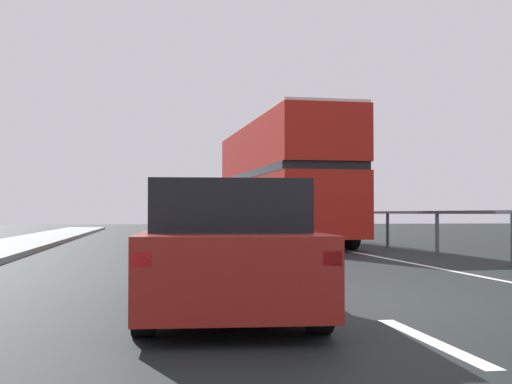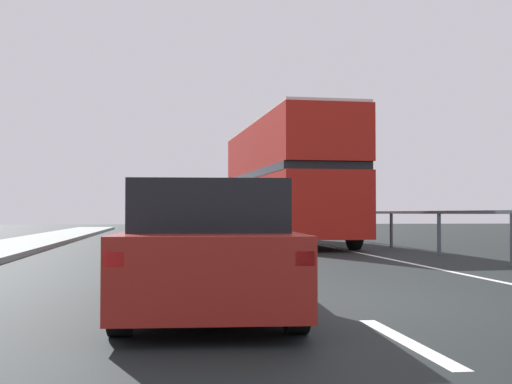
{
  "view_description": "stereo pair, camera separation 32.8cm",
  "coord_description": "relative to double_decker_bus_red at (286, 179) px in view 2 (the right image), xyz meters",
  "views": [
    {
      "loc": [
        -2.35,
        -8.12,
        1.09
      ],
      "look_at": [
        0.16,
        8.4,
        1.6
      ],
      "focal_mm": 48.37,
      "sensor_mm": 36.0,
      "label": 1
    },
    {
      "loc": [
        -2.02,
        -8.17,
        1.09
      ],
      "look_at": [
        0.16,
        8.4,
        1.6
      ],
      "focal_mm": 48.37,
      "sensor_mm": 36.0,
      "label": 2
    }
  ],
  "objects": [
    {
      "name": "hatchback_car_near",
      "position": [
        -3.76,
        -16.3,
        -1.61
      ],
      "size": [
        1.95,
        4.58,
        1.41
      ],
      "rotation": [
        0.0,
        0.0,
        -0.05
      ],
      "color": "maroon",
      "rests_on": "ground"
    },
    {
      "name": "ground_plane",
      "position": [
        -2.2,
        -15.8,
        -2.34
      ],
      "size": [
        74.45,
        120.0,
        0.1
      ],
      "primitive_type": "cube",
      "color": "black"
    },
    {
      "name": "double_decker_bus_red",
      "position": [
        0.0,
        0.0,
        0.0
      ],
      "size": [
        3.1,
        11.34,
        4.27
      ],
      "rotation": [
        0.0,
        0.0,
        0.05
      ],
      "color": "#AC1A12",
      "rests_on": "ground"
    },
    {
      "name": "bridge_side_railing",
      "position": [
        2.85,
        -6.8,
        -1.35
      ],
      "size": [
        0.1,
        42.0,
        1.15
      ],
      "color": "#424E53",
      "rests_on": "ground"
    },
    {
      "name": "lane_paint_markings",
      "position": [
        -0.18,
        -7.24,
        -2.28
      ],
      "size": [
        3.37,
        46.0,
        0.01
      ],
      "color": "silver",
      "rests_on": "ground"
    }
  ]
}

